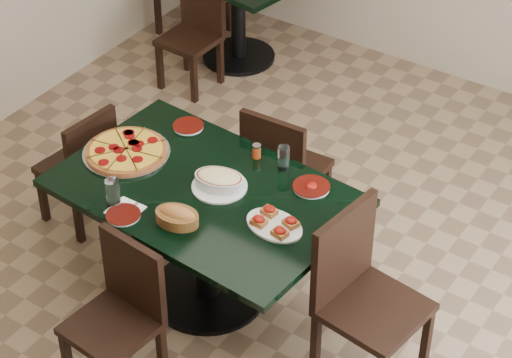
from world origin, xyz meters
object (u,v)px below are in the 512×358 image
Objects in this scene: chair_near at (121,309)px; chair_left at (84,164)px; back_chair_near at (195,28)px; main_table at (205,217)px; pepperoni_pizza at (126,151)px; bruschetta_platter at (274,223)px; lasagna_casserole at (219,180)px; chair_far at (281,166)px; chair_right at (360,289)px; bread_basket at (177,216)px.

chair_near is 1.05× the size of chair_left.
main_table is at bearing -50.58° from back_chair_near.
chair_left is 1.69× the size of pepperoni_pizza.
back_chair_near is 1.98m from pepperoni_pizza.
back_chair_near is at bearing 115.90° from pepperoni_pizza.
main_table is 4.62× the size of bruschetta_platter.
lasagna_casserole reaches higher than pepperoni_pizza.
bruschetta_platter is (0.42, -0.73, 0.29)m from chair_far.
chair_right is (0.94, -0.01, -0.02)m from main_table.
main_table is at bearing -2.32° from pepperoni_pizza.
chair_left is 1.14m from bread_basket.
back_chair_near is at bearing 114.65° from lasagna_casserole.
chair_near is at bearing -85.84° from main_table.
chair_far is 1.14m from chair_right.
pepperoni_pizza is at bearing 96.36° from chair_right.
chair_far is 1.08× the size of chair_left.
chair_left is 1.72m from back_chair_near.
chair_right reaches higher than main_table.
chair_near is 0.53m from bread_basket.
back_chair_near is (-2.34, 1.79, -0.11)m from chair_right.
bruschetta_platter is at bearing 117.52° from chair_far.
back_chair_near is at bearing 60.12° from chair_right.
back_chair_near is 2.62m from bruschetta_platter.
chair_right is (0.94, 0.69, 0.08)m from chair_near.
chair_right is at bearing 3.47° from main_table.
main_table is 5.33× the size of lasagna_casserole.
chair_near reaches higher than back_chair_near.
back_chair_near is at bearing -159.87° from chair_left.
bruschetta_platter is (0.46, -0.04, 0.21)m from main_table.
bread_basket is (0.00, -0.97, 0.30)m from chair_far.
chair_far reaches higher than back_chair_near.
pepperoni_pizza is at bearing -178.21° from main_table.
main_table is 1.98× the size of chair_left.
chair_far is at bearing 125.63° from chair_left.
main_table is 0.51m from bruschetta_platter.
chair_near is at bearing 133.99° from chair_right.
pepperoni_pizza is 1.00m from bruschetta_platter.
chair_near is (-0.04, -1.39, -0.02)m from chair_far.
chair_far is 1.80m from back_chair_near.
pepperoni_pizza is 0.66m from bread_basket.
back_chair_near is (-0.42, 1.67, -0.00)m from chair_left.
chair_left reaches higher than back_chair_near.
chair_left is at bearing 161.78° from lasagna_casserole.
main_table is 1.83× the size of chair_far.
chair_right is at bearing 6.59° from bread_basket.
bread_basket reaches higher than back_chair_near.
bruschetta_platter is (1.43, -0.16, 0.33)m from chair_left.
chair_far is 0.89m from bruschetta_platter.
chair_right is (0.90, -0.70, 0.06)m from chair_far.
chair_far is 3.47× the size of bread_basket.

